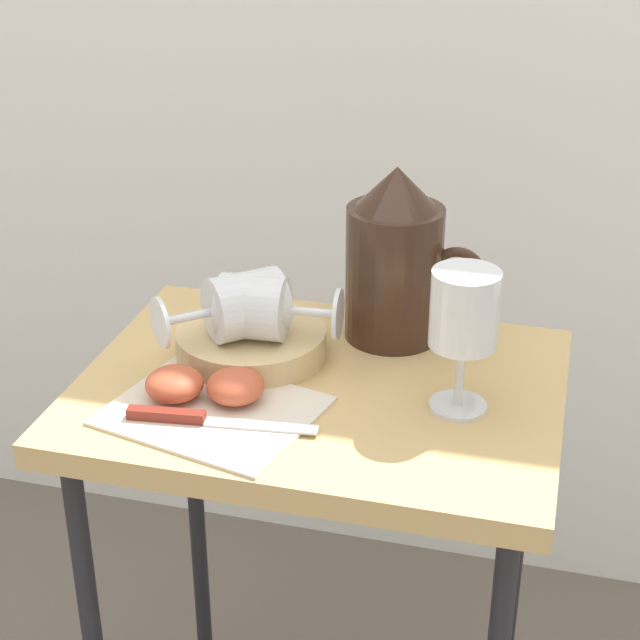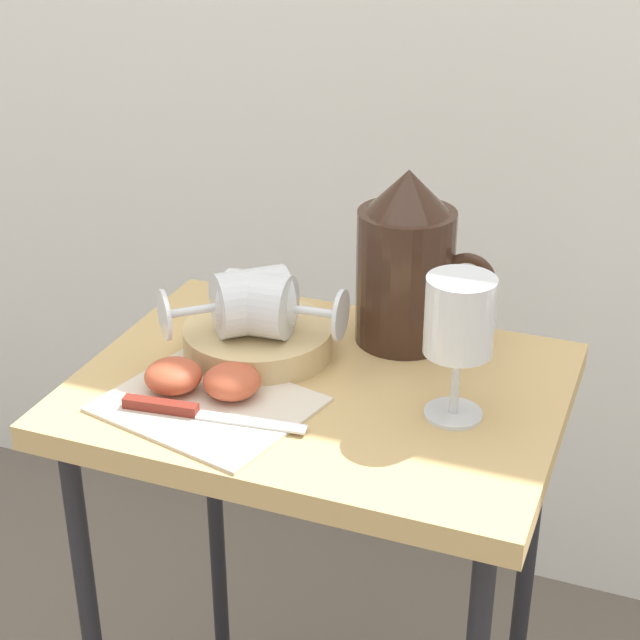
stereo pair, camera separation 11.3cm
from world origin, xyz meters
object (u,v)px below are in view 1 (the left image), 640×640
pitcher (395,270)px  wine_glass_tipped_near (243,306)px  wine_glass_tipped_far (257,307)px  knife (194,418)px  table (320,443)px  basket_tray (251,343)px  wine_glass_upright (464,317)px  apple_half_left (174,384)px  apple_half_right (235,386)px

pitcher → wine_glass_tipped_near: (-0.16, -0.11, -0.02)m
wine_glass_tipped_near → wine_glass_tipped_far: bearing=2.4°
knife → pitcher: bearing=57.9°
wine_glass_tipped_far → wine_glass_tipped_near: bearing=-177.6°
table → wine_glass_tipped_far: wine_glass_tipped_far is taller
basket_tray → pitcher: 0.20m
pitcher → wine_glass_upright: size_ratio=1.34×
wine_glass_upright → wine_glass_tipped_near: 0.27m
wine_glass_upright → wine_glass_tipped_near: wine_glass_upright is taller
table → basket_tray: size_ratio=3.99×
pitcher → wine_glass_tipped_near: size_ratio=1.39×
wine_glass_upright → wine_glass_tipped_far: bearing=170.1°
table → pitcher: 0.23m
pitcher → wine_glass_tipped_near: pitcher is taller
basket_tray → knife: (-0.01, -0.16, -0.01)m
pitcher → wine_glass_tipped_far: (-0.14, -0.11, -0.02)m
apple_half_left → knife: bearing=-47.9°
wine_glass_upright → apple_half_left: wine_glass_upright is taller
apple_half_left → apple_half_right: same height
basket_tray → knife: size_ratio=0.87×
basket_tray → knife: bearing=-93.7°
wine_glass_tipped_near → apple_half_left: 0.13m
pitcher → wine_glass_tipped_far: pitcher is taller
apple_half_left → knife: (0.04, -0.04, -0.01)m
apple_half_left → pitcher: bearing=47.4°
apple_half_right → pitcher: bearing=56.8°
basket_tray → apple_half_left: apple_half_left is taller
pitcher → basket_tray: bearing=-147.6°
apple_half_right → wine_glass_upright: bearing=12.5°
wine_glass_upright → wine_glass_tipped_near: (-0.26, 0.04, -0.04)m
basket_tray → wine_glass_tipped_near: size_ratio=1.15×
table → wine_glass_upright: 0.25m
basket_tray → apple_half_right: bearing=-80.6°
basket_tray → wine_glass_tipped_far: size_ratio=1.24×
basket_tray → wine_glass_tipped_near: wine_glass_tipped_near is taller
table → pitcher: (0.06, 0.14, 0.17)m
basket_tray → wine_glass_upright: 0.28m
pitcher → apple_half_left: size_ratio=3.39×
table → apple_half_left: apple_half_left is taller
pitcher → apple_half_right: pitcher is taller
wine_glass_tipped_near → apple_half_left: wine_glass_tipped_near is taller
table → apple_half_left: (-0.15, -0.08, 0.10)m
table → wine_glass_tipped_far: (-0.08, 0.03, 0.16)m
basket_tray → wine_glass_tipped_near: bearing=-102.6°
apple_half_right → apple_half_left: bearing=-169.6°
pitcher → apple_half_right: 0.26m
wine_glass_upright → apple_half_left: 0.33m
wine_glass_upright → apple_half_right: size_ratio=2.52×
apple_half_left → knife: 0.06m
wine_glass_upright → wine_glass_tipped_far: size_ratio=1.12×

